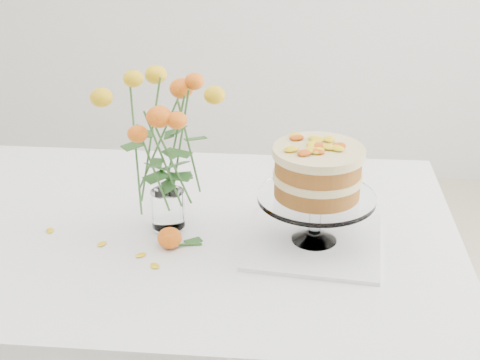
# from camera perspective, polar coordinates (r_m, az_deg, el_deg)

# --- Properties ---
(table) EXTENTS (1.43, 0.93, 0.76)m
(table) POSITION_cam_1_polar(r_m,az_deg,el_deg) (1.67, -6.55, -6.36)
(table) COLOR tan
(table) RESTS_ON ground
(napkin) EXTENTS (0.33, 0.33, 0.01)m
(napkin) POSITION_cam_1_polar(r_m,az_deg,el_deg) (1.55, 6.32, -5.23)
(napkin) COLOR silver
(napkin) RESTS_ON table
(cake_stand) EXTENTS (0.27, 0.27, 0.24)m
(cake_stand) POSITION_cam_1_polar(r_m,az_deg,el_deg) (1.48, 6.62, 0.27)
(cake_stand) COLOR white
(cake_stand) RESTS_ON napkin
(rose_vase) EXTENTS (0.29, 0.29, 0.40)m
(rose_vase) POSITION_cam_1_polar(r_m,az_deg,el_deg) (1.51, -6.48, 3.60)
(rose_vase) COLOR white
(rose_vase) RESTS_ON table
(loose_rose_far) EXTENTS (0.10, 0.06, 0.05)m
(loose_rose_far) POSITION_cam_1_polar(r_m,az_deg,el_deg) (1.53, -6.01, -4.95)
(loose_rose_far) COLOR red
(loose_rose_far) RESTS_ON table
(stray_petal_a) EXTENTS (0.03, 0.02, 0.00)m
(stray_petal_a) POSITION_cam_1_polar(r_m,az_deg,el_deg) (1.57, -11.71, -5.37)
(stray_petal_a) COLOR yellow
(stray_petal_a) RESTS_ON table
(stray_petal_b) EXTENTS (0.03, 0.02, 0.00)m
(stray_petal_b) POSITION_cam_1_polar(r_m,az_deg,el_deg) (1.51, -8.47, -6.37)
(stray_petal_b) COLOR yellow
(stray_petal_b) RESTS_ON table
(stray_petal_c) EXTENTS (0.03, 0.02, 0.00)m
(stray_petal_c) POSITION_cam_1_polar(r_m,az_deg,el_deg) (1.47, -7.30, -7.28)
(stray_petal_c) COLOR yellow
(stray_petal_c) RESTS_ON table
(stray_petal_d) EXTENTS (0.03, 0.02, 0.00)m
(stray_petal_d) POSITION_cam_1_polar(r_m,az_deg,el_deg) (1.66, -15.89, -4.17)
(stray_petal_d) COLOR yellow
(stray_petal_d) RESTS_ON table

